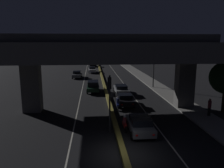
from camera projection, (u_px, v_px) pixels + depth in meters
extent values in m
plane|color=black|center=(123.00, 155.00, 14.72)|extent=(200.00, 200.00, 0.00)
cube|color=beige|center=(85.00, 77.00, 48.64)|extent=(0.12, 126.00, 0.00)
cube|color=beige|center=(118.00, 76.00, 49.29)|extent=(0.12, 126.00, 0.00)
cube|color=olive|center=(101.00, 76.00, 48.93)|extent=(0.41, 126.00, 0.36)
cube|color=gray|center=(149.00, 81.00, 42.89)|extent=(2.98, 126.00, 0.16)
cube|color=#5B5956|center=(32.00, 86.00, 23.57)|extent=(1.90, 1.44, 5.72)
cube|color=#5B5956|center=(185.00, 83.00, 25.07)|extent=(1.90, 1.44, 5.72)
cube|color=#5B5956|center=(110.00, 51.00, 23.62)|extent=(24.56, 13.06, 1.76)
cube|color=#333335|center=(110.00, 38.00, 23.37)|extent=(24.56, 0.40, 0.90)
cylinder|color=black|center=(110.00, 105.00, 17.94)|extent=(0.14, 0.14, 4.88)
cube|color=black|center=(109.00, 83.00, 17.79)|extent=(0.30, 0.28, 0.95)
sphere|color=red|center=(109.00, 79.00, 17.88)|extent=(0.18, 0.18, 0.18)
sphere|color=black|center=(109.00, 83.00, 17.94)|extent=(0.18, 0.18, 0.18)
sphere|color=black|center=(109.00, 86.00, 17.99)|extent=(0.18, 0.18, 0.18)
cylinder|color=#2D2D30|center=(154.00, 65.00, 35.75)|extent=(0.18, 0.18, 7.57)
cylinder|color=#2D2D30|center=(149.00, 43.00, 34.98)|extent=(1.93, 0.10, 0.10)
ellipsoid|color=#F2B759|center=(143.00, 43.00, 34.92)|extent=(0.56, 0.32, 0.24)
cube|color=#515459|center=(140.00, 125.00, 18.37)|extent=(1.89, 4.16, 0.57)
cube|color=black|center=(140.00, 120.00, 18.07)|extent=(1.64, 2.01, 0.52)
cylinder|color=black|center=(127.00, 123.00, 19.70)|extent=(0.21, 0.63, 0.63)
cylinder|color=black|center=(146.00, 122.00, 19.83)|extent=(0.21, 0.63, 0.63)
cylinder|color=black|center=(132.00, 136.00, 17.02)|extent=(0.21, 0.63, 0.63)
cylinder|color=black|center=(154.00, 135.00, 17.15)|extent=(0.21, 0.63, 0.63)
cube|color=red|center=(137.00, 136.00, 16.28)|extent=(0.18, 0.03, 0.11)
cube|color=red|center=(154.00, 135.00, 16.38)|extent=(0.18, 0.03, 0.11)
cube|color=black|center=(125.00, 100.00, 26.37)|extent=(1.77, 4.12, 0.60)
cube|color=black|center=(125.00, 96.00, 26.18)|extent=(1.54, 1.65, 0.43)
cylinder|color=black|center=(116.00, 100.00, 27.67)|extent=(0.21, 0.69, 0.69)
cylinder|color=black|center=(130.00, 99.00, 27.83)|extent=(0.21, 0.69, 0.69)
cylinder|color=black|center=(119.00, 106.00, 25.03)|extent=(0.21, 0.69, 0.69)
cylinder|color=black|center=(134.00, 105.00, 25.19)|extent=(0.21, 0.69, 0.69)
cube|color=red|center=(122.00, 105.00, 24.30)|extent=(0.18, 0.03, 0.11)
cube|color=red|center=(133.00, 104.00, 24.41)|extent=(0.18, 0.03, 0.11)
cube|color=gray|center=(121.00, 90.00, 32.19)|extent=(1.82, 4.51, 0.57)
cube|color=black|center=(121.00, 87.00, 31.87)|extent=(1.59, 2.17, 0.44)
cylinder|color=black|center=(114.00, 90.00, 33.62)|extent=(0.20, 0.69, 0.69)
cylinder|color=black|center=(125.00, 89.00, 33.77)|extent=(0.20, 0.69, 0.69)
cylinder|color=black|center=(116.00, 94.00, 30.71)|extent=(0.20, 0.69, 0.69)
cylinder|color=black|center=(128.00, 94.00, 30.86)|extent=(0.20, 0.69, 0.69)
cube|color=red|center=(119.00, 93.00, 29.92)|extent=(0.18, 0.03, 0.11)
cube|color=red|center=(128.00, 93.00, 30.02)|extent=(0.18, 0.03, 0.11)
cube|color=black|center=(93.00, 88.00, 33.68)|extent=(1.81, 4.56, 0.56)
cube|color=black|center=(93.00, 83.00, 33.56)|extent=(1.59, 2.74, 0.74)
cylinder|color=black|center=(99.00, 91.00, 32.34)|extent=(0.20, 0.70, 0.70)
cylinder|color=black|center=(87.00, 92.00, 32.19)|extent=(0.20, 0.70, 0.70)
cylinder|color=black|center=(99.00, 87.00, 35.28)|extent=(0.20, 0.70, 0.70)
cylinder|color=black|center=(88.00, 87.00, 35.13)|extent=(0.20, 0.70, 0.70)
cube|color=white|center=(97.00, 85.00, 35.99)|extent=(0.18, 0.03, 0.11)
cube|color=white|center=(89.00, 85.00, 35.89)|extent=(0.18, 0.03, 0.11)
cube|color=#515459|center=(77.00, 75.00, 46.94)|extent=(1.87, 4.39, 0.62)
cube|color=black|center=(77.00, 72.00, 46.94)|extent=(1.63, 1.77, 0.53)
cylinder|color=black|center=(81.00, 77.00, 45.65)|extent=(0.21, 0.59, 0.59)
cylinder|color=black|center=(72.00, 77.00, 45.51)|extent=(0.21, 0.59, 0.59)
cylinder|color=black|center=(82.00, 75.00, 48.48)|extent=(0.21, 0.59, 0.59)
cylinder|color=black|center=(74.00, 75.00, 48.34)|extent=(0.21, 0.59, 0.59)
cube|color=white|center=(81.00, 74.00, 49.15)|extent=(0.18, 0.03, 0.11)
cube|color=white|center=(75.00, 74.00, 49.05)|extent=(0.18, 0.03, 0.11)
cube|color=silver|center=(92.00, 70.00, 55.13)|extent=(1.86, 4.64, 0.65)
cube|color=black|center=(92.00, 68.00, 55.14)|extent=(1.55, 1.89, 0.45)
cylinder|color=black|center=(96.00, 72.00, 53.82)|extent=(0.23, 0.66, 0.65)
cylinder|color=black|center=(89.00, 72.00, 53.62)|extent=(0.23, 0.66, 0.65)
cylinder|color=black|center=(95.00, 70.00, 56.76)|extent=(0.23, 0.66, 0.65)
cylinder|color=black|center=(89.00, 71.00, 56.56)|extent=(0.23, 0.66, 0.65)
cube|color=white|center=(94.00, 69.00, 57.46)|extent=(0.18, 0.04, 0.11)
cube|color=white|center=(90.00, 69.00, 57.31)|extent=(0.18, 0.04, 0.11)
cube|color=black|center=(93.00, 65.00, 68.78)|extent=(2.08, 4.10, 0.64)
cube|color=black|center=(93.00, 63.00, 68.66)|extent=(1.78, 2.48, 0.60)
cylinder|color=black|center=(96.00, 66.00, 67.57)|extent=(0.23, 0.69, 0.68)
cylinder|color=black|center=(90.00, 66.00, 67.50)|extent=(0.23, 0.69, 0.68)
cylinder|color=black|center=(96.00, 65.00, 70.17)|extent=(0.23, 0.69, 0.68)
cylinder|color=black|center=(90.00, 65.00, 70.10)|extent=(0.23, 0.69, 0.68)
cube|color=white|center=(96.00, 64.00, 70.80)|extent=(0.18, 0.04, 0.11)
cube|color=white|center=(91.00, 64.00, 70.75)|extent=(0.18, 0.04, 0.11)
cylinder|color=black|center=(123.00, 124.00, 19.51)|extent=(0.10, 0.54, 0.54)
cylinder|color=black|center=(126.00, 130.00, 18.30)|extent=(0.12, 0.54, 0.54)
cube|color=maroon|center=(125.00, 124.00, 18.87)|extent=(0.27, 0.95, 0.32)
cylinder|color=maroon|center=(125.00, 120.00, 18.79)|extent=(0.33, 0.33, 0.47)
sphere|color=silver|center=(125.00, 116.00, 18.73)|extent=(0.24, 0.24, 0.24)
cube|color=red|center=(126.00, 127.00, 18.21)|extent=(0.08, 0.03, 0.08)
cylinder|color=black|center=(118.00, 105.00, 25.53)|extent=(0.12, 0.55, 0.55)
cylinder|color=black|center=(118.00, 108.00, 24.20)|extent=(0.14, 0.55, 0.55)
cube|color=navy|center=(118.00, 105.00, 24.83)|extent=(0.32, 1.04, 0.32)
cylinder|color=navy|center=(118.00, 101.00, 24.75)|extent=(0.34, 0.34, 0.56)
sphere|color=silver|center=(118.00, 98.00, 24.67)|extent=(0.24, 0.24, 0.24)
cube|color=red|center=(118.00, 107.00, 24.11)|extent=(0.08, 0.04, 0.08)
cylinder|color=black|center=(209.00, 112.00, 22.07)|extent=(0.29, 0.29, 0.85)
cylinder|color=maroon|center=(210.00, 104.00, 21.92)|extent=(0.34, 0.34, 0.71)
sphere|color=tan|center=(210.00, 100.00, 21.84)|extent=(0.23, 0.23, 0.23)
cylinder|color=#2D2116|center=(224.00, 101.00, 23.59)|extent=(0.43, 0.43, 2.51)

